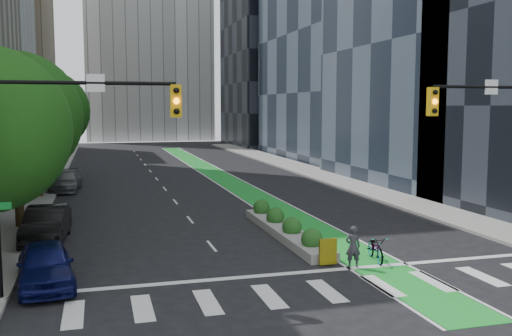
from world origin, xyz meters
TOP-DOWN VIEW (x-y plane):
  - ground at (0.00, 0.00)m, footprint 160.00×160.00m
  - sidewalk_left at (-11.80, 25.00)m, footprint 3.60×90.00m
  - sidewalk_right at (11.80, 25.00)m, footprint 3.60×90.00m
  - bike_lane_paint at (3.00, 30.00)m, footprint 2.20×70.00m
  - building_dark_end at (20.00, 68.00)m, footprint 14.00×18.00m
  - tree_mid at (-11.00, 12.00)m, footprint 6.40×6.40m
  - tree_midfar at (-11.00, 22.00)m, footprint 5.60×5.60m
  - tree_far at (-11.00, 32.00)m, footprint 6.60×6.60m
  - signal_left at (-8.70, 0.46)m, footprint 6.14×0.51m
  - median_planter at (1.20, 7.04)m, footprint 1.20×10.26m
  - bicycle at (3.28, 1.91)m, footprint 1.04×2.04m
  - cyclist at (2.02, 1.32)m, footprint 0.64×0.47m
  - parked_car_left_near at (-9.00, 2.00)m, footprint 2.27×4.59m
  - parked_car_left_mid at (-9.50, 8.76)m, footprint 1.98×4.94m
  - parked_car_left_far at (-9.50, 24.86)m, footprint 2.35×5.04m

SIDE VIEW (x-z plane):
  - ground at x=0.00m, z-range 0.00..0.00m
  - bike_lane_paint at x=3.00m, z-range 0.00..0.01m
  - sidewalk_left at x=-11.80m, z-range 0.00..0.15m
  - sidewalk_right at x=11.80m, z-range 0.00..0.15m
  - median_planter at x=1.20m, z-range -0.18..0.92m
  - bicycle at x=3.28m, z-range 0.00..1.02m
  - parked_car_left_far at x=-9.50m, z-range 0.00..1.42m
  - parked_car_left_near at x=-9.00m, z-range 0.00..1.51m
  - parked_car_left_mid at x=-9.50m, z-range 0.00..1.60m
  - cyclist at x=2.02m, z-range 0.00..1.61m
  - signal_left at x=-8.70m, z-range 1.18..8.38m
  - tree_midfar at x=-11.00m, z-range 1.07..8.83m
  - tree_mid at x=-11.00m, z-range 1.18..9.96m
  - tree_far at x=-11.00m, z-range 1.19..10.20m
  - building_dark_end at x=20.00m, z-range 0.00..28.00m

